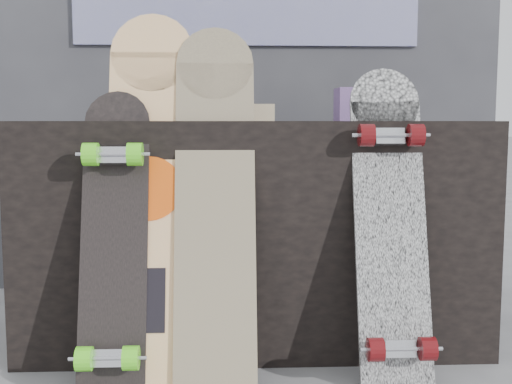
{
  "coord_description": "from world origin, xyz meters",
  "views": [
    {
      "loc": [
        -0.09,
        -1.81,
        0.8
      ],
      "look_at": [
        -0.0,
        0.2,
        0.58
      ],
      "focal_mm": 45.0,
      "sensor_mm": 36.0,
      "label": 1
    }
  ],
  "objects_px": {
    "longboard_celtic": "(215,190)",
    "skateboard_dark": "(114,235)",
    "vendor_table": "(254,231)",
    "longboard_geisha": "(150,183)",
    "longboard_cascadia": "(391,219)"
  },
  "relations": [
    {
      "from": "longboard_cascadia",
      "to": "longboard_celtic",
      "type": "bearing_deg",
      "value": 176.42
    },
    {
      "from": "longboard_cascadia",
      "to": "skateboard_dark",
      "type": "xyz_separation_m",
      "value": [
        -0.85,
        -0.02,
        -0.04
      ]
    },
    {
      "from": "vendor_table",
      "to": "longboard_geisha",
      "type": "xyz_separation_m",
      "value": [
        -0.33,
        -0.31,
        0.21
      ]
    },
    {
      "from": "vendor_table",
      "to": "skateboard_dark",
      "type": "relative_size",
      "value": 1.79
    },
    {
      "from": "vendor_table",
      "to": "skateboard_dark",
      "type": "height_order",
      "value": "skateboard_dark"
    },
    {
      "from": "longboard_celtic",
      "to": "skateboard_dark",
      "type": "xyz_separation_m",
      "value": [
        -0.3,
        -0.06,
        -0.13
      ]
    },
    {
      "from": "longboard_geisha",
      "to": "skateboard_dark",
      "type": "distance_m",
      "value": 0.19
    },
    {
      "from": "longboard_cascadia",
      "to": "skateboard_dark",
      "type": "height_order",
      "value": "longboard_cascadia"
    },
    {
      "from": "longboard_celtic",
      "to": "longboard_cascadia",
      "type": "bearing_deg",
      "value": -3.58
    },
    {
      "from": "longboard_geisha",
      "to": "longboard_cascadia",
      "type": "relative_size",
      "value": 1.18
    },
    {
      "from": "longboard_geisha",
      "to": "longboard_celtic",
      "type": "xyz_separation_m",
      "value": [
        0.2,
        -0.02,
        -0.02
      ]
    },
    {
      "from": "longboard_celtic",
      "to": "longboard_geisha",
      "type": "bearing_deg",
      "value": 175.29
    },
    {
      "from": "longboard_geisha",
      "to": "longboard_cascadia",
      "type": "distance_m",
      "value": 0.76
    },
    {
      "from": "vendor_table",
      "to": "skateboard_dark",
      "type": "xyz_separation_m",
      "value": [
        -0.44,
        -0.39,
        0.06
      ]
    },
    {
      "from": "longboard_geisha",
      "to": "skateboard_dark",
      "type": "height_order",
      "value": "longboard_geisha"
    }
  ]
}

